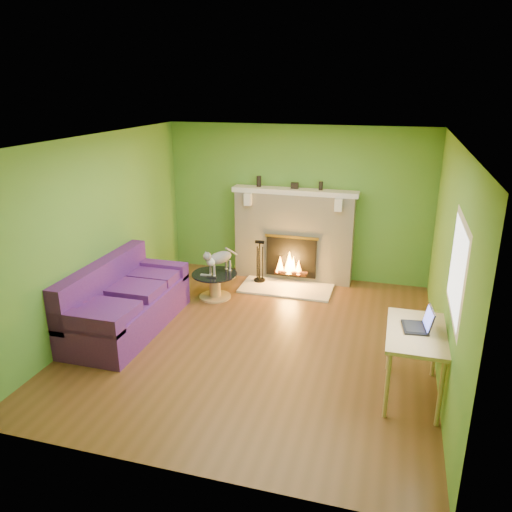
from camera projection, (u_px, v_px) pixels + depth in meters
The scene contains 22 objects.
floor at pixel (257, 339), 6.63m from camera, with size 5.00×5.00×0.00m, color brown.
ceiling at pixel (257, 140), 5.78m from camera, with size 5.00×5.00×0.00m, color white.
wall_back at pixel (297, 203), 8.48m from camera, with size 5.00×5.00×0.00m, color #52872C.
wall_front at pixel (170, 340), 3.93m from camera, with size 5.00×5.00×0.00m, color #52872C.
wall_left at pixel (98, 232), 6.79m from camera, with size 5.00×5.00×0.00m, color #52872C.
wall_right at pixel (448, 263), 5.62m from camera, with size 5.00×5.00×0.00m, color #52872C.
window_frame at pixel (458, 269), 4.73m from camera, with size 1.20×1.20×0.00m, color silver.
window_pane at pixel (457, 269), 4.73m from camera, with size 1.06×1.06×0.00m, color white.
fireplace at pixel (294, 236), 8.48m from camera, with size 2.10×0.46×1.58m.
hearth at pixel (286, 288), 8.26m from camera, with size 1.50×0.75×0.03m, color beige.
mantel at pixel (295, 191), 8.22m from camera, with size 2.10×0.28×0.08m, color beige.
sofa at pixel (123, 303), 6.84m from camera, with size 0.94×2.09×0.94m.
coffee_table at pixel (215, 284), 7.86m from camera, with size 0.72×0.72×0.40m.
desk at pixel (416, 339), 5.23m from camera, with size 0.61×1.05×0.77m.
cat at pixel (220, 261), 7.76m from camera, with size 0.24×0.66×0.41m, color #5D5D62, non-canonical shape.
remote_silver at pixel (206, 275), 7.72m from camera, with size 0.17×0.04×0.02m, color gray.
remote_black at pixel (212, 277), 7.64m from camera, with size 0.16×0.04×0.02m, color black.
laptop at pixel (416, 318), 5.21m from camera, with size 0.29×0.33×0.25m, color black, non-canonical shape.
fire_tools at pixel (260, 261), 8.41m from camera, with size 0.19×0.19×0.72m, color black, non-canonical shape.
mantel_vase_left at pixel (259, 181), 8.36m from camera, with size 0.08×0.08×0.18m, color black.
mantel_vase_right at pixel (321, 186), 8.10m from camera, with size 0.07×0.07×0.14m, color black.
mantel_box at pixel (295, 186), 8.22m from camera, with size 0.12×0.08×0.10m, color black.
Camera 1 is at (1.61, -5.68, 3.21)m, focal length 35.00 mm.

